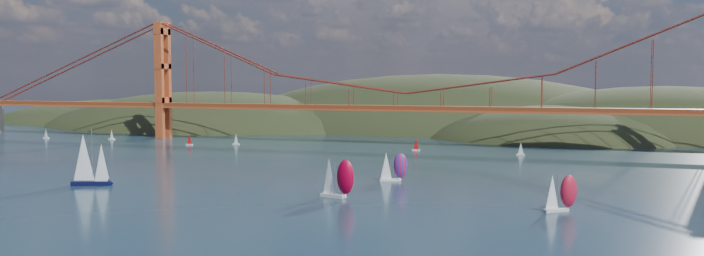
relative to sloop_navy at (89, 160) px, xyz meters
name	(u,v)px	position (x,y,z in m)	size (l,w,h in m)	color
ground	(158,237)	(52.05, -45.28, -6.67)	(1200.00, 1200.00, 0.00)	black
headlands	(532,154)	(97.00, 233.01, -19.12)	(725.00, 225.00, 96.00)	black
bridge	(403,69)	(50.30, 134.72, 25.57)	(552.00, 12.00, 55.00)	maroon
sloop_navy	(89,160)	(0.00, 0.00, 0.00)	(10.31, 7.64, 15.11)	black
racer_0	(337,177)	(68.14, 2.97, -1.78)	(9.23, 5.34, 10.34)	silver
racer_1	(560,192)	(118.45, 2.01, -2.56)	(7.54, 6.33, 8.69)	silver
racer_rwb	(393,166)	(73.65, 32.97, -2.55)	(7.79, 4.81, 8.72)	white
distant_boat_0	(46,133)	(-118.03, 112.53, -4.26)	(3.00, 2.00, 4.70)	silver
distant_boat_1	(112,135)	(-84.15, 116.86, -4.26)	(3.00, 2.00, 4.70)	silver
distant_boat_2	(189,139)	(-35.57, 105.25, -4.26)	(3.00, 2.00, 4.70)	silver
distant_boat_3	(236,139)	(-17.59, 113.12, -4.26)	(3.00, 2.00, 4.70)	silver
distant_boat_8	(521,149)	(101.29, 110.00, -4.26)	(3.00, 2.00, 4.70)	silver
distant_boat_9	(416,145)	(60.95, 113.98, -4.26)	(3.00, 2.00, 4.70)	silver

